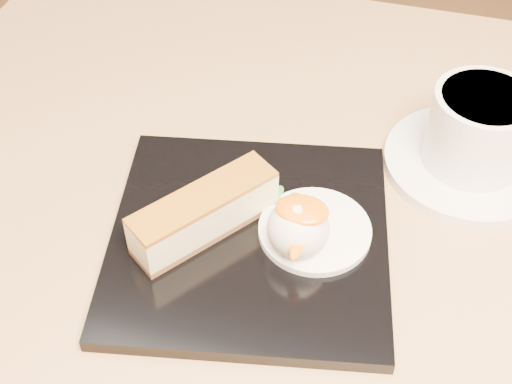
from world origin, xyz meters
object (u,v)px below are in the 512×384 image
(table, at_px, (276,358))
(ice_cream_scoop, at_px, (298,228))
(coffee_cup, at_px, (481,127))
(cheesecake, at_px, (204,213))
(saucer, at_px, (468,163))
(dessert_plate, at_px, (249,239))

(table, relative_size, ice_cream_scoop, 16.65)
(ice_cream_scoop, height_order, coffee_cup, coffee_cup)
(cheesecake, relative_size, saucer, 0.79)
(table, distance_m, cheesecake, 0.20)
(coffee_cup, bearing_deg, dessert_plate, -155.91)
(dessert_plate, bearing_deg, table, -12.10)
(cheesecake, distance_m, ice_cream_scoop, 0.08)
(cheesecake, relative_size, coffee_cup, 1.04)
(table, bearing_deg, dessert_plate, 167.90)
(ice_cream_scoop, bearing_deg, coffee_cup, 48.86)
(cheesecake, height_order, ice_cream_scoop, ice_cream_scoop)
(dessert_plate, bearing_deg, saucer, 40.22)
(ice_cream_scoop, bearing_deg, table, -176.86)
(cheesecake, relative_size, ice_cream_scoop, 2.45)
(saucer, bearing_deg, ice_cream_scoop, -130.78)
(table, bearing_deg, coffee_cup, 46.14)
(dessert_plate, bearing_deg, cheesecake, -171.87)
(dessert_plate, height_order, cheesecake, cheesecake)
(dessert_plate, distance_m, saucer, 0.21)
(ice_cream_scoop, distance_m, saucer, 0.19)
(dessert_plate, distance_m, coffee_cup, 0.22)
(ice_cream_scoop, bearing_deg, saucer, 49.22)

